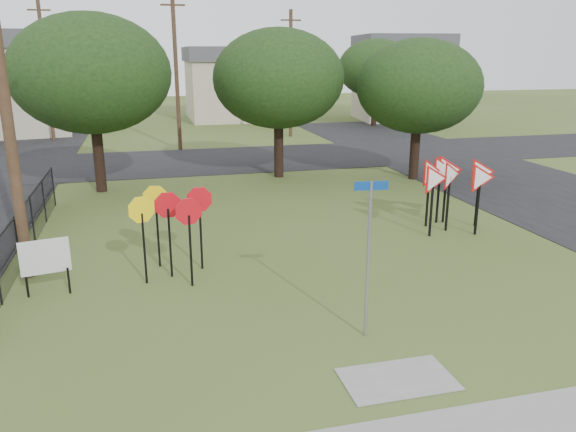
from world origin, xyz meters
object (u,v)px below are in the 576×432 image
at_px(street_name_sign, 368,251).
at_px(yield_sign_cluster, 451,177).
at_px(stop_sign_cluster, 171,213).
at_px(info_board, 45,259).

relative_size(street_name_sign, yield_sign_cluster, 1.07).
height_order(street_name_sign, yield_sign_cluster, street_name_sign).
distance_m(stop_sign_cluster, info_board, 3.16).
distance_m(street_name_sign, info_board, 7.72).
bearing_deg(yield_sign_cluster, stop_sign_cluster, -167.76).
relative_size(yield_sign_cluster, info_board, 2.17).
bearing_deg(stop_sign_cluster, street_name_sign, -49.92).
bearing_deg(info_board, stop_sign_cluster, 9.52).
height_order(stop_sign_cluster, info_board, stop_sign_cluster).
distance_m(street_name_sign, yield_sign_cluster, 8.36).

